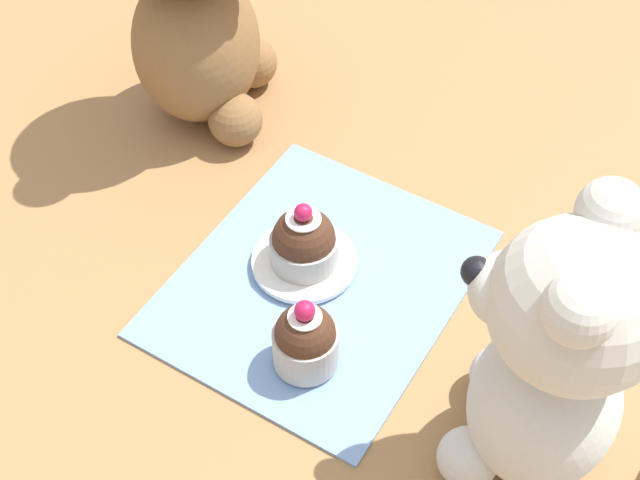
{
  "coord_description": "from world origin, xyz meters",
  "views": [
    {
      "loc": [
        0.4,
        0.24,
        0.59
      ],
      "look_at": [
        0.0,
        0.0,
        0.06
      ],
      "focal_mm": 50.0,
      "sensor_mm": 36.0,
      "label": 1
    }
  ],
  "objects_px": {
    "teddy_bear_cream": "(554,358)",
    "saucer_plate": "(304,261)",
    "cupcake_near_tan_bear": "(304,242)",
    "cupcake_near_cream_bear": "(305,339)"
  },
  "relations": [
    {
      "from": "teddy_bear_cream",
      "to": "cupcake_near_tan_bear",
      "type": "xyz_separation_m",
      "value": [
        -0.06,
        -0.23,
        -0.08
      ]
    },
    {
      "from": "cupcake_near_cream_bear",
      "to": "cupcake_near_tan_bear",
      "type": "bearing_deg",
      "value": -147.31
    },
    {
      "from": "saucer_plate",
      "to": "cupcake_near_tan_bear",
      "type": "bearing_deg",
      "value": -116.57
    },
    {
      "from": "teddy_bear_cream",
      "to": "cupcake_near_cream_bear",
      "type": "relative_size",
      "value": 3.3
    },
    {
      "from": "saucer_plate",
      "to": "cupcake_near_tan_bear",
      "type": "distance_m",
      "value": 0.02
    },
    {
      "from": "teddy_bear_cream",
      "to": "saucer_plate",
      "type": "height_order",
      "value": "teddy_bear_cream"
    },
    {
      "from": "cupcake_near_cream_bear",
      "to": "cupcake_near_tan_bear",
      "type": "distance_m",
      "value": 0.1
    },
    {
      "from": "cupcake_near_cream_bear",
      "to": "cupcake_near_tan_bear",
      "type": "height_order",
      "value": "same"
    },
    {
      "from": "teddy_bear_cream",
      "to": "saucer_plate",
      "type": "bearing_deg",
      "value": -112.07
    },
    {
      "from": "cupcake_near_cream_bear",
      "to": "saucer_plate",
      "type": "xyz_separation_m",
      "value": [
        -0.08,
        -0.05,
        -0.03
      ]
    }
  ]
}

